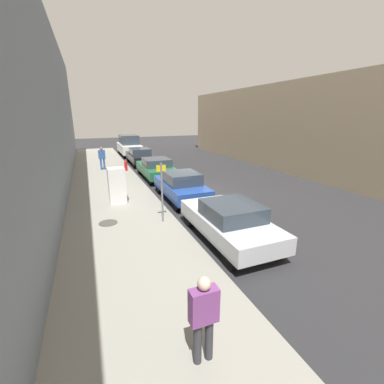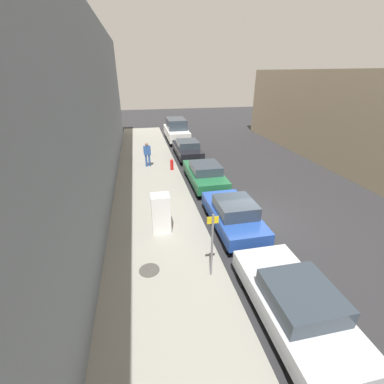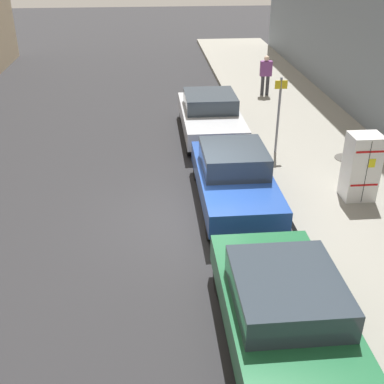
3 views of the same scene
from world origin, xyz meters
The scene contains 15 objects.
ground_plane centered at (0.00, 0.00, 0.00)m, with size 80.00×80.00×0.00m, color #28282B.
sidewalk_slab centered at (-4.37, 0.00, 0.08)m, with size 4.15×44.00×0.16m, color gray.
building_facade_near centered at (-7.51, 0.00, 4.48)m, with size 2.13×39.60×8.96m, color slate.
building_facade_across centered at (9.40, 0.00, 3.24)m, with size 2.44×37.40×6.48m, color tan.
discarded_refrigerator centered at (-4.20, -0.43, 1.00)m, with size 0.76×0.65×1.67m.
manhole_cover centered at (-4.86, -2.78, 0.17)m, with size 0.70×0.70×0.02m, color #47443F.
street_sign_post centered at (-2.85, -3.38, 1.46)m, with size 0.36×0.07×2.30m.
fire_hydrant centered at (-2.77, 6.90, 0.55)m, with size 0.22×0.22×0.76m.
pedestrian_walking_far centered at (-3.86, -9.39, 1.08)m, with size 0.47×0.22×1.61m.
pedestrian_standing_near centered at (-4.33, 7.98, 1.15)m, with size 0.49×0.23×1.71m.
parked_sedan_silver centered at (-1.11, -5.46, 0.72)m, with size 1.89×4.32×1.38m.
parked_hatchback_blue centered at (-1.11, -0.68, 0.74)m, with size 1.76×4.14×1.44m.
parked_sedan_green centered at (-1.11, 4.31, 0.72)m, with size 1.86×4.50×1.39m.
parked_sedan_dark centered at (-1.11, 9.93, 0.74)m, with size 1.81×4.50×1.42m.
parked_van_white centered at (-1.11, 15.73, 1.07)m, with size 1.99×5.20×2.15m.
Camera 1 is at (-5.30, -12.43, 4.13)m, focal length 24.00 mm.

